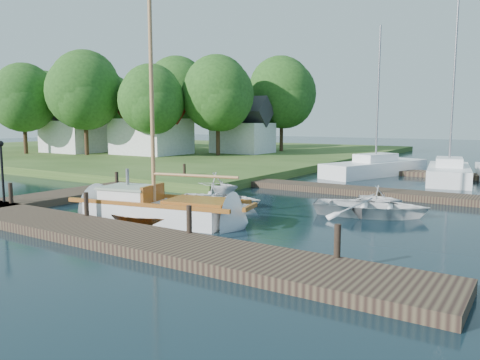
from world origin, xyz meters
The scene contains 31 objects.
ground centered at (0.00, 0.00, 0.00)m, with size 160.00×160.00×0.00m, color black.
near_dock centered at (0.00, -6.00, 0.15)m, with size 18.00×2.20×0.30m, color black.
left_dock centered at (-8.00, 2.00, 0.15)m, with size 2.20×18.00×0.30m, color black.
far_dock centered at (2.00, 6.50, 0.15)m, with size 14.00×1.60×0.30m, color black.
shore centered at (-28.00, 22.00, 0.25)m, with size 50.00×40.00×0.50m, color #2D4C1A.
mooring_post_0 centered at (-7.50, -5.00, 0.70)m, with size 0.16×0.16×0.80m, color black.
mooring_post_1 centered at (-3.00, -5.00, 0.70)m, with size 0.16×0.16×0.80m, color black.
mooring_post_2 centered at (1.50, -5.00, 0.70)m, with size 0.16×0.16×0.80m, color black.
mooring_post_3 centered at (6.00, -5.00, 0.70)m, with size 0.16×0.16×0.80m, color black.
mooring_post_4 centered at (-7.00, 0.00, 0.70)m, with size 0.16×0.16×0.80m, color black.
mooring_post_5 centered at (-7.00, 5.00, 0.70)m, with size 0.16×0.16×0.80m, color black.
lamp_post centered at (-8.00, -5.00, 1.87)m, with size 0.24×0.24×2.44m.
sailboat centered at (-1.07, -3.28, 0.34)m, with size 7.40×3.34×9.83m.
dinghy centered at (-1.92, -3.81, 0.37)m, with size 2.58×3.61×0.75m, color brown.
tender_a centered at (-1.17, 0.23, 0.38)m, with size 2.59×3.62×0.75m, color white.
tender_b centered at (-2.92, 2.51, 0.60)m, with size 1.96×2.27×1.20m, color white.
tender_c centered at (4.70, 1.72, 0.43)m, with size 2.97×4.15×0.86m, color white.
tender_d centered at (4.49, 3.51, 0.50)m, with size 1.64×1.91×1.00m, color white.
marina_boat_1 centered at (0.91, 14.67, 0.56)m, with size 4.89×8.68×9.43m.
marina_boat_2 centered at (5.42, 13.86, 0.58)m, with size 3.28×7.18×11.40m.
house_a centered at (-20.00, 16.00, 2.96)m, with size 6.30×5.00×6.29m.
house_b centered at (-28.00, 14.00, 2.77)m, with size 5.77×4.50×5.79m.
house_c centered at (-14.00, 22.00, 2.58)m, with size 5.25×4.00×5.28m.
tree_0 centered at (-30.00, 10.05, 5.53)m, with size 6.12×6.07×8.28m.
tree_1 centered at (-24.00, 12.05, 6.09)m, with size 6.70×6.70×9.20m.
tree_2 centered at (-18.00, 14.05, 5.25)m, with size 5.83×5.75×7.82m.
tree_3 centered at (-14.00, 18.05, 5.81)m, with size 6.41×6.38×8.74m.
tree_4 centered at (-22.00, 22.05, 6.37)m, with size 7.01×7.01×9.66m.
tree_5 centered at (-30.00, 20.05, 5.42)m, with size 6.00×5.94×8.10m.
tree_6 centered at (-36.00, 16.05, 5.64)m, with size 6.24×6.20×8.46m.
tree_7 centered at (-12.00, 26.05, 6.20)m, with size 6.83×6.83×9.38m.
Camera 1 is at (9.94, -15.29, 3.52)m, focal length 35.00 mm.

